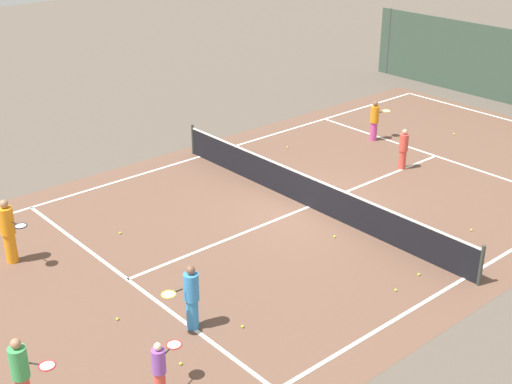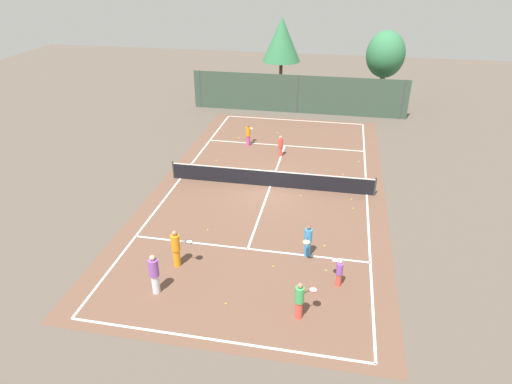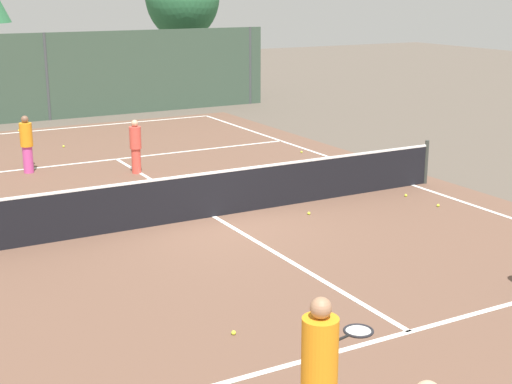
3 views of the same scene
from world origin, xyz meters
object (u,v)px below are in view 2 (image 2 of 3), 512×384
(player_2, at_px, (300,300))
(tennis_ball_5, at_px, (208,230))
(player_0, at_px, (248,135))
(player_3, at_px, (154,274))
(tennis_ball_6, at_px, (353,208))
(ball_crate, at_px, (279,179))
(tennis_ball_0, at_px, (216,160))
(player_5, at_px, (308,240))
(tennis_ball_4, at_px, (301,196))
(tennis_ball_11, at_px, (239,138))
(player_4, at_px, (280,146))
(player_1, at_px, (176,248))
(tennis_ball_9, at_px, (226,304))
(tennis_ball_1, at_px, (273,266))
(tennis_ball_7, at_px, (343,175))
(tennis_ball_8, at_px, (352,199))
(tennis_ball_10, at_px, (326,270))
(tennis_ball_3, at_px, (324,246))
(player_6, at_px, (339,272))
(tennis_ball_2, at_px, (359,161))
(tennis_ball_12, at_px, (278,133))

(player_2, bearing_deg, tennis_ball_5, 134.70)
(player_0, relative_size, player_3, 0.85)
(tennis_ball_6, bearing_deg, tennis_ball_5, -153.39)
(tennis_ball_5, bearing_deg, ball_crate, 66.35)
(tennis_ball_0, relative_size, tennis_ball_5, 1.00)
(player_5, relative_size, tennis_ball_4, 24.07)
(tennis_ball_5, xyz_separation_m, tennis_ball_11, (-1.28, 12.46, 0.00))
(player_4, bearing_deg, tennis_ball_6, -52.66)
(player_2, height_order, player_4, player_2)
(player_1, bearing_deg, tennis_ball_9, -36.81)
(tennis_ball_6, bearing_deg, tennis_ball_1, -120.51)
(player_1, bearing_deg, tennis_ball_6, 40.60)
(player_0, bearing_deg, tennis_ball_7, -28.55)
(tennis_ball_11, bearing_deg, player_0, -51.68)
(player_2, xyz_separation_m, tennis_ball_11, (-6.28, 17.52, -0.79))
(player_2, bearing_deg, tennis_ball_1, 116.57)
(tennis_ball_4, distance_m, tennis_ball_8, 2.79)
(player_1, xyz_separation_m, tennis_ball_7, (6.89, 10.53, -0.88))
(ball_crate, height_order, tennis_ball_0, ball_crate)
(player_4, relative_size, tennis_ball_8, 21.64)
(ball_crate, bearing_deg, player_4, 96.98)
(player_3, height_order, player_5, player_3)
(player_5, bearing_deg, tennis_ball_7, 80.73)
(player_2, relative_size, tennis_ball_11, 24.25)
(tennis_ball_11, bearing_deg, tennis_ball_4, -56.28)
(tennis_ball_4, distance_m, tennis_ball_6, 3.01)
(player_2, height_order, tennis_ball_10, player_2)
(player_4, height_order, tennis_ball_9, player_4)
(player_1, relative_size, tennis_ball_7, 26.93)
(player_3, distance_m, tennis_ball_5, 4.87)
(tennis_ball_3, xyz_separation_m, tennis_ball_7, (0.70, 7.89, 0.00))
(player_5, bearing_deg, player_0, 113.09)
(player_5, bearing_deg, player_3, -147.67)
(tennis_ball_10, bearing_deg, tennis_ball_5, 160.33)
(player_1, bearing_deg, tennis_ball_0, 96.83)
(player_6, bearing_deg, tennis_ball_4, 107.24)
(player_6, xyz_separation_m, tennis_ball_7, (0.01, 10.52, -0.62))
(player_3, distance_m, tennis_ball_8, 12.02)
(tennis_ball_2, height_order, tennis_ball_3, same)
(tennis_ball_10, bearing_deg, tennis_ball_6, 78.58)
(player_1, height_order, tennis_ball_11, player_1)
(tennis_ball_7, bearing_deg, player_3, -119.97)
(player_1, bearing_deg, player_4, 78.15)
(player_0, xyz_separation_m, tennis_ball_12, (1.68, 2.80, -0.76))
(player_4, distance_m, tennis_ball_4, 5.79)
(player_1, relative_size, tennis_ball_12, 26.93)
(tennis_ball_6, bearing_deg, tennis_ball_9, -119.82)
(tennis_ball_10, bearing_deg, player_5, 133.05)
(tennis_ball_2, xyz_separation_m, tennis_ball_10, (-1.49, -11.89, 0.00))
(player_6, distance_m, ball_crate, 9.69)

